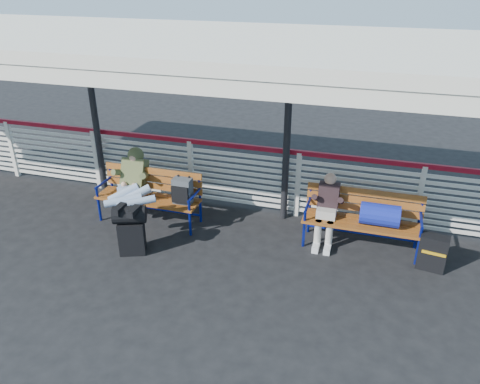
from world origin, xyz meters
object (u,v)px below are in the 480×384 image
(suitcase_side, at_px, (433,253))
(luggage_stack, at_px, (131,228))
(traveler_man, at_px, (131,191))
(companion_person, at_px, (327,209))
(bench_left, at_px, (159,191))
(bench_right, at_px, (371,215))

(suitcase_side, bearing_deg, luggage_stack, -159.29)
(luggage_stack, distance_m, traveler_man, 0.81)
(companion_person, relative_size, suitcase_side, 2.09)
(bench_left, height_order, companion_person, companion_person)
(luggage_stack, bearing_deg, companion_person, 2.11)
(bench_right, height_order, traveler_man, traveler_man)
(luggage_stack, relative_size, bench_left, 0.45)
(luggage_stack, bearing_deg, bench_left, 69.95)
(bench_right, bearing_deg, suitcase_side, -18.25)
(bench_left, distance_m, bench_right, 3.50)
(bench_right, bearing_deg, companion_person, -179.41)
(luggage_stack, height_order, traveler_man, traveler_man)
(bench_right, bearing_deg, traveler_man, -172.20)
(luggage_stack, relative_size, companion_person, 0.71)
(companion_person, bearing_deg, traveler_man, -170.68)
(companion_person, bearing_deg, bench_left, -176.59)
(bench_left, distance_m, suitcase_side, 4.43)
(luggage_stack, height_order, suitcase_side, luggage_stack)
(suitcase_side, bearing_deg, bench_right, 170.83)
(luggage_stack, xyz_separation_m, traveler_man, (-0.35, 0.69, 0.26))
(bench_right, distance_m, suitcase_side, 1.02)
(companion_person, bearing_deg, suitcase_side, -10.54)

